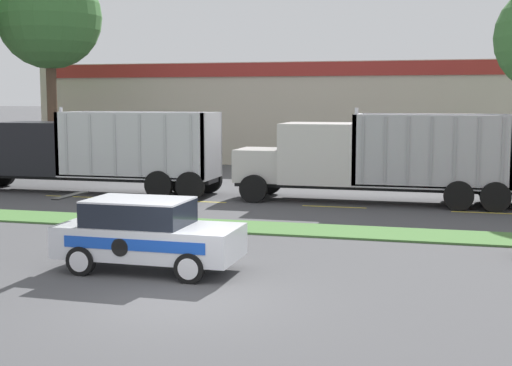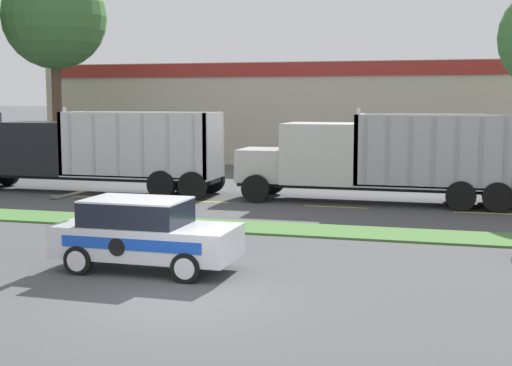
# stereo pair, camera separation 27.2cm
# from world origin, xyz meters

# --- Properties ---
(ground_plane) EXTENTS (600.00, 600.00, 0.00)m
(ground_plane) POSITION_xyz_m (0.00, 0.00, 0.00)
(ground_plane) COLOR #474749
(grass_verge) EXTENTS (120.00, 2.01, 0.06)m
(grass_verge) POSITION_xyz_m (0.00, 8.06, 0.03)
(grass_verge) COLOR #477538
(grass_verge) RESTS_ON ground_plane
(centre_line_3) EXTENTS (2.40, 0.14, 0.01)m
(centre_line_3) POSITION_xyz_m (-9.65, 13.07, 0.00)
(centre_line_3) COLOR yellow
(centre_line_3) RESTS_ON ground_plane
(centre_line_4) EXTENTS (2.40, 0.14, 0.01)m
(centre_line_4) POSITION_xyz_m (-4.25, 13.07, 0.00)
(centre_line_4) COLOR yellow
(centre_line_4) RESTS_ON ground_plane
(centre_line_5) EXTENTS (2.40, 0.14, 0.01)m
(centre_line_5) POSITION_xyz_m (1.15, 13.07, 0.00)
(centre_line_5) COLOR yellow
(centre_line_5) RESTS_ON ground_plane
(centre_line_6) EXTENTS (2.40, 0.14, 0.01)m
(centre_line_6) POSITION_xyz_m (6.55, 13.07, 0.00)
(centre_line_6) COLOR yellow
(centre_line_6) RESTS_ON ground_plane
(dump_truck_lead) EXTENTS (10.47, 2.86, 3.66)m
(dump_truck_lead) POSITION_xyz_m (1.35, 14.63, 1.63)
(dump_truck_lead) COLOR black
(dump_truck_lead) RESTS_ON ground_plane
(dump_truck_mid) EXTENTS (11.76, 2.58, 3.65)m
(dump_truck_mid) POSITION_xyz_m (-10.71, 14.41, 1.61)
(dump_truck_mid) COLOR black
(dump_truck_mid) RESTS_ON ground_plane
(rally_car) EXTENTS (4.27, 1.97, 1.72)m
(rally_car) POSITION_xyz_m (-1.63, 2.22, 0.87)
(rally_car) COLOR silver
(rally_car) RESTS_ON ground_plane
(store_building_backdrop) EXTENTS (29.54, 12.10, 6.13)m
(store_building_backdrop) POSITION_xyz_m (-5.43, 34.12, 3.07)
(store_building_backdrop) COLOR #BCB29E
(store_building_backdrop) RESTS_ON ground_plane
(tree_behind_centre) EXTENTS (5.82, 5.82, 12.92)m
(tree_behind_centre) POSITION_xyz_m (-16.58, 23.41, 9.10)
(tree_behind_centre) COLOR brown
(tree_behind_centre) RESTS_ON ground_plane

